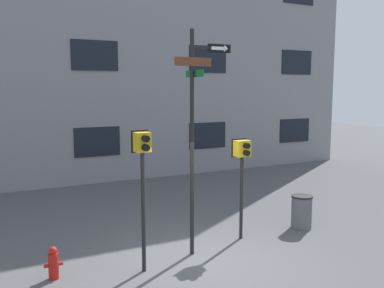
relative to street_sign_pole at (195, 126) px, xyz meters
name	(u,v)px	position (x,y,z in m)	size (l,w,h in m)	color
ground_plane	(204,262)	(-0.06, -0.50, -2.84)	(60.00, 60.00, 0.00)	#515154
building_facade	(91,12)	(-0.06, 8.25, 3.62)	(24.00, 0.64, 12.90)	gray
street_sign_pole	(195,126)	(0.00, 0.00, 0.00)	(1.35, 0.78, 4.85)	black
pedestrian_signal_left	(143,164)	(-1.33, -0.35, -0.65)	(0.35, 0.40, 2.82)	black
pedestrian_signal_right	(242,160)	(1.44, 0.34, -0.90)	(0.41, 0.40, 2.43)	black
fire_hydrant	(53,263)	(-3.00, 0.11, -2.53)	(0.35, 0.19, 0.64)	red
trash_bin	(302,212)	(3.27, 0.27, -2.40)	(0.56, 0.56, 0.87)	#59595B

